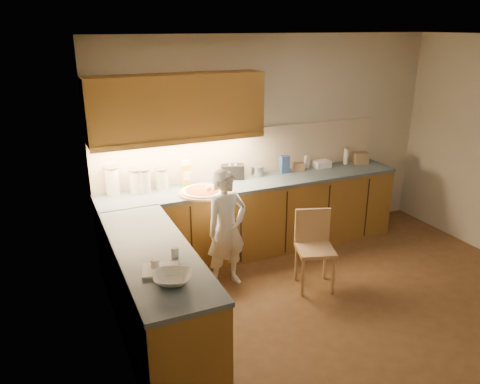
{
  "coord_description": "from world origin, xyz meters",
  "views": [
    {
      "loc": [
        -2.71,
        -3.11,
        2.69
      ],
      "look_at": [
        -0.8,
        1.2,
        1.0
      ],
      "focal_mm": 35.0,
      "sensor_mm": 36.0,
      "label": 1
    }
  ],
  "objects_px": {
    "child": "(226,229)",
    "oil_jug": "(186,174)",
    "pizza_on_board": "(202,192)",
    "toaster": "(233,172)",
    "wooden_chair": "(314,243)"
  },
  "relations": [
    {
      "from": "child",
      "to": "oil_jug",
      "type": "bearing_deg",
      "value": 91.88
    },
    {
      "from": "pizza_on_board",
      "to": "toaster",
      "type": "height_order",
      "value": "pizza_on_board"
    },
    {
      "from": "child",
      "to": "toaster",
      "type": "xyz_separation_m",
      "value": [
        0.42,
        0.81,
        0.36
      ]
    },
    {
      "from": "oil_jug",
      "to": "toaster",
      "type": "bearing_deg",
      "value": 2.53
    },
    {
      "from": "wooden_chair",
      "to": "oil_jug",
      "type": "height_order",
      "value": "oil_jug"
    },
    {
      "from": "child",
      "to": "oil_jug",
      "type": "distance_m",
      "value": 0.9
    },
    {
      "from": "pizza_on_board",
      "to": "wooden_chair",
      "type": "distance_m",
      "value": 1.34
    },
    {
      "from": "oil_jug",
      "to": "toaster",
      "type": "distance_m",
      "value": 0.6
    },
    {
      "from": "pizza_on_board",
      "to": "child",
      "type": "bearing_deg",
      "value": -77.13
    },
    {
      "from": "child",
      "to": "toaster",
      "type": "bearing_deg",
      "value": 51.79
    },
    {
      "from": "oil_jug",
      "to": "child",
      "type": "bearing_deg",
      "value": -77.17
    },
    {
      "from": "toaster",
      "to": "pizza_on_board",
      "type": "bearing_deg",
      "value": -125.34
    },
    {
      "from": "pizza_on_board",
      "to": "wooden_chair",
      "type": "relative_size",
      "value": 0.62
    },
    {
      "from": "wooden_chair",
      "to": "toaster",
      "type": "distance_m",
      "value": 1.37
    },
    {
      "from": "pizza_on_board",
      "to": "oil_jug",
      "type": "distance_m",
      "value": 0.37
    }
  ]
}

